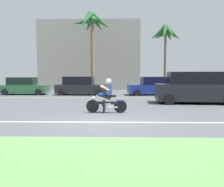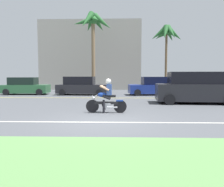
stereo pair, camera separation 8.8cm
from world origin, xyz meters
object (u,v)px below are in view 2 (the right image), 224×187
at_px(motorcyclist, 107,98).
at_px(suv_nearby, 196,88).
at_px(parked_car_0, 25,87).
at_px(parked_car_3, 221,87).
at_px(palm_tree_1, 93,26).
at_px(parked_car_2, 155,87).
at_px(palm_tree_0, 167,36).
at_px(parked_car_1, 82,86).

xyz_separation_m(motorcyclist, suv_nearby, (5.32, 3.69, 0.28)).
distance_m(parked_car_0, parked_car_3, 17.42).
bearing_deg(suv_nearby, palm_tree_1, 127.25).
distance_m(parked_car_0, parked_car_2, 11.71).
relative_size(suv_nearby, parked_car_0, 1.22).
height_order(palm_tree_0, palm_tree_1, palm_tree_1).
bearing_deg(parked_car_0, parked_car_3, -1.29).
bearing_deg(palm_tree_1, palm_tree_0, 0.41).
height_order(parked_car_0, parked_car_2, parked_car_2).
xyz_separation_m(suv_nearby, parked_car_3, (4.13, 5.75, -0.23)).
relative_size(motorcyclist, parked_car_2, 0.42).
relative_size(suv_nearby, parked_car_2, 1.10).
height_order(parked_car_2, parked_car_3, parked_car_2).
xyz_separation_m(parked_car_3, palm_tree_0, (-3.89, 4.14, 5.17)).
height_order(parked_car_1, palm_tree_1, palm_tree_1).
relative_size(parked_car_0, parked_car_1, 0.90).
distance_m(suv_nearby, parked_car_2, 6.19).
distance_m(parked_car_3, palm_tree_1, 13.79).
bearing_deg(parked_car_0, parked_car_1, -3.09).
bearing_deg(parked_car_2, parked_car_0, 179.19).
bearing_deg(parked_car_0, palm_tree_1, 32.40).
bearing_deg(parked_car_1, parked_car_2, 1.02).
bearing_deg(palm_tree_0, parked_car_2, -114.91).
bearing_deg(palm_tree_0, parked_car_0, -164.52).
bearing_deg(palm_tree_0, parked_car_3, -46.75).
distance_m(suv_nearby, parked_car_0, 14.64).
distance_m(parked_car_1, parked_car_3, 12.20).
height_order(motorcyclist, suv_nearby, suv_nearby).
xyz_separation_m(parked_car_2, palm_tree_0, (1.82, 3.91, 5.13)).
relative_size(motorcyclist, palm_tree_1, 0.23).
xyz_separation_m(parked_car_1, parked_car_3, (12.20, -0.11, -0.04)).
bearing_deg(motorcyclist, parked_car_3, 44.98).
relative_size(parked_car_0, parked_car_2, 0.91).
relative_size(parked_car_1, parked_car_2, 1.01).
bearing_deg(palm_tree_0, suv_nearby, -91.36).
distance_m(parked_car_2, parked_car_3, 5.71).
xyz_separation_m(suv_nearby, palm_tree_1, (-7.48, 9.83, 6.01)).
bearing_deg(motorcyclist, palm_tree_1, 99.07).
bearing_deg(parked_car_3, palm_tree_1, 160.62).
xyz_separation_m(parked_car_2, palm_tree_1, (-5.90, 3.86, 6.20)).
bearing_deg(motorcyclist, parked_car_0, 129.04).
relative_size(parked_car_2, parked_car_3, 1.13).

